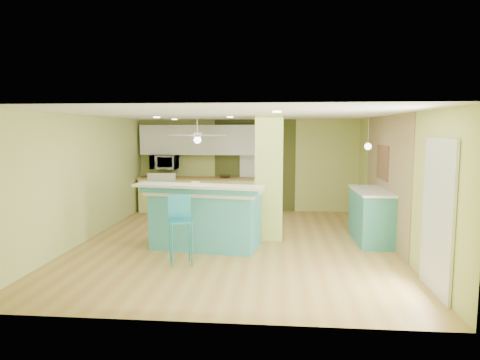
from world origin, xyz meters
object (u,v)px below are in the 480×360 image
object	(u,v)px
canister	(196,186)
fruit_bowl	(225,176)
side_counter	(372,215)
bar_stool	(180,218)
peninsula	(206,217)

from	to	relation	value
canister	fruit_bowl	bearing A→B (deg)	87.42
side_counter	fruit_bowl	distance (m)	4.29
bar_stool	canister	size ratio (longest dim) A/B	6.82
peninsula	canister	bearing A→B (deg)	160.77
side_counter	canister	xyz separation A→B (m)	(-3.43, -0.61, 0.64)
bar_stool	fruit_bowl	world-z (taller)	bar_stool
peninsula	bar_stool	size ratio (longest dim) A/B	2.08
bar_stool	fruit_bowl	distance (m)	4.49
side_counter	canister	size ratio (longest dim) A/B	9.59
peninsula	fruit_bowl	distance (m)	3.47
side_counter	canister	world-z (taller)	canister
peninsula	side_counter	world-z (taller)	peninsula
peninsula	bar_stool	xyz separation A→B (m)	(-0.25, -1.03, 0.19)
fruit_bowl	peninsula	bearing A→B (deg)	-88.96
side_counter	canister	distance (m)	3.54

